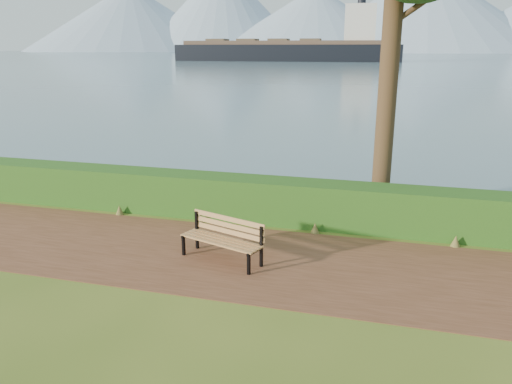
% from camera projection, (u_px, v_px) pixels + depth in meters
% --- Properties ---
extents(ground, '(140.00, 140.00, 0.00)m').
position_uv_depth(ground, '(215.00, 263.00, 9.49)').
color(ground, '#445D1A').
rests_on(ground, ground).
extents(path, '(40.00, 3.40, 0.01)m').
position_uv_depth(path, '(220.00, 256.00, 9.76)').
color(path, '#58321E').
rests_on(path, ground).
extents(hedge, '(32.00, 0.85, 1.00)m').
position_uv_depth(hedge, '(252.00, 199.00, 11.75)').
color(hedge, '#1D4814').
rests_on(hedge, ground).
extents(water, '(700.00, 510.00, 0.00)m').
position_uv_depth(water, '(391.00, 55.00, 250.20)').
color(water, '#4A6477').
rests_on(water, ground).
extents(mountains, '(585.00, 190.00, 70.00)m').
position_uv_depth(mountains, '(384.00, 14.00, 379.97)').
color(mountains, '#859AB1').
rests_on(mountains, ground).
extents(bench, '(1.73, 0.99, 0.84)m').
position_uv_depth(bench, '(224.00, 236.00, 9.49)').
color(bench, black).
rests_on(bench, ground).
extents(cargo_ship, '(62.59, 12.55, 18.89)m').
position_uv_depth(cargo_ship, '(294.00, 51.00, 138.26)').
color(cargo_ship, black).
rests_on(cargo_ship, ground).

